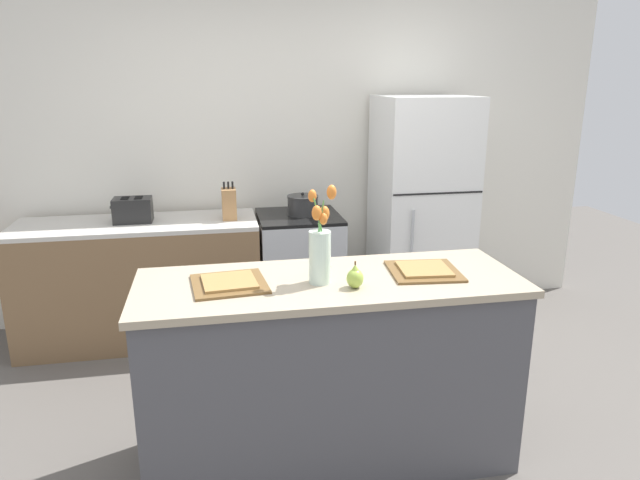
{
  "coord_description": "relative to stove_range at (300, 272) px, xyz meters",
  "views": [
    {
      "loc": [
        -0.52,
        -2.45,
        1.87
      ],
      "look_at": [
        0.0,
        0.25,
        1.08
      ],
      "focal_mm": 32.0,
      "sensor_mm": 36.0,
      "label": 1
    }
  ],
  "objects": [
    {
      "name": "back_wall",
      "position": [
        -0.1,
        0.4,
        0.91
      ],
      "size": [
        5.2,
        0.08,
        2.7
      ],
      "color": "silver",
      "rests_on": "ground_plane"
    },
    {
      "name": "knife_block",
      "position": [
        -0.51,
        -0.02,
        0.55
      ],
      "size": [
        0.1,
        0.14,
        0.27
      ],
      "color": "#A37547",
      "rests_on": "back_counter"
    },
    {
      "name": "flower_vase",
      "position": [
        -0.15,
        -1.63,
        0.68
      ],
      "size": [
        0.12,
        0.14,
        0.45
      ],
      "color": "silver",
      "rests_on": "kitchen_island"
    },
    {
      "name": "cooking_pot",
      "position": [
        0.03,
        0.01,
        0.52
      ],
      "size": [
        0.23,
        0.23,
        0.17
      ],
      "color": "#2D2D2D",
      "rests_on": "stove_range"
    },
    {
      "name": "toaster",
      "position": [
        -1.17,
        0.02,
        0.53
      ],
      "size": [
        0.28,
        0.18,
        0.17
      ],
      "color": "black",
      "rests_on": "back_counter"
    },
    {
      "name": "refrigerator",
      "position": [
        0.95,
        0.0,
        0.42
      ],
      "size": [
        0.68,
        0.67,
        1.74
      ],
      "color": "white",
      "rests_on": "ground_plane"
    },
    {
      "name": "stove_range",
      "position": [
        0.0,
        0.0,
        0.0
      ],
      "size": [
        0.6,
        0.61,
        0.89
      ],
      "color": "#B2B5B7",
      "rests_on": "ground_plane"
    },
    {
      "name": "back_counter",
      "position": [
        -1.16,
        0.0,
        0.0
      ],
      "size": [
        1.68,
        0.6,
        0.89
      ],
      "color": "brown",
      "rests_on": "ground_plane"
    },
    {
      "name": "kitchen_island",
      "position": [
        -0.1,
        -1.6,
        0.04
      ],
      "size": [
        1.8,
        0.66,
        0.96
      ],
      "color": "#4C4C51",
      "rests_on": "ground_plane"
    },
    {
      "name": "plate_setting_right",
      "position": [
        0.37,
        -1.59,
        0.53
      ],
      "size": [
        0.36,
        0.36,
        0.02
      ],
      "color": "brown",
      "rests_on": "kitchen_island"
    },
    {
      "name": "pear_figurine",
      "position": [
        -0.01,
        -1.73,
        0.57
      ],
      "size": [
        0.08,
        0.08,
        0.13
      ],
      "color": "#9EBC47",
      "rests_on": "kitchen_island"
    },
    {
      "name": "plate_setting_left",
      "position": [
        -0.57,
        -1.59,
        0.53
      ],
      "size": [
        0.36,
        0.36,
        0.02
      ],
      "color": "brown",
      "rests_on": "kitchen_island"
    },
    {
      "name": "ground_plane",
      "position": [
        -0.1,
        -1.6,
        -0.44
      ],
      "size": [
        10.0,
        10.0,
        0.0
      ],
      "primitive_type": "plane",
      "color": "#59544F"
    }
  ]
}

